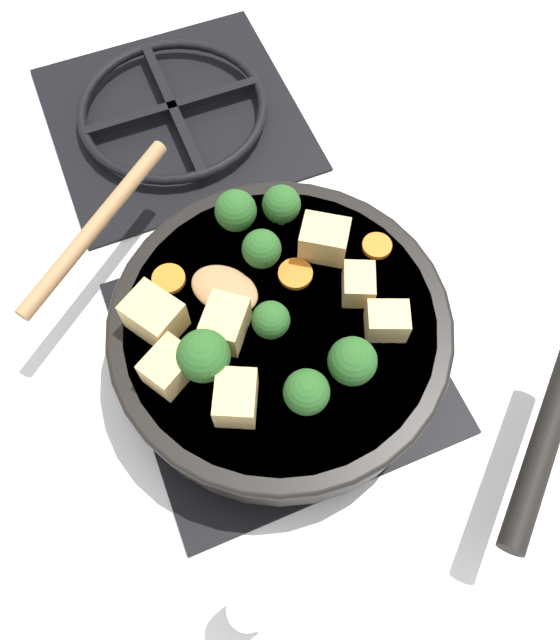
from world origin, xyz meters
name	(u,v)px	position (x,y,z in m)	size (l,w,h in m)	color
ground_plane	(280,356)	(0.00, 0.00, 0.00)	(2.40, 2.40, 0.00)	white
front_burner_grate	(280,351)	(0.00, 0.00, 0.01)	(0.31, 0.31, 0.03)	black
rear_burner_grate	(174,112)	(0.00, 0.36, 0.01)	(0.31, 0.31, 0.03)	black
skillet_pan	(282,333)	(0.00, 0.00, 0.06)	(0.42, 0.43, 0.06)	black
wooden_spoon	(150,252)	(-0.09, 0.11, 0.09)	(0.23, 0.24, 0.02)	#A87A4C
tofu_cube_center_large	(324,239)	(0.07, 0.06, 0.11)	(0.05, 0.04, 0.04)	#DBB770
tofu_cube_near_handle	(357,283)	(0.08, 0.00, 0.10)	(0.04, 0.03, 0.03)	#DBB770
tofu_cube_east_chunk	(225,323)	(-0.05, 0.01, 0.11)	(0.04, 0.04, 0.04)	#DBB770
tofu_cube_west_chunk	(169,367)	(-0.11, -0.01, 0.10)	(0.04, 0.03, 0.03)	#DBB770
tofu_cube_back_piece	(154,316)	(-0.11, 0.04, 0.11)	(0.05, 0.04, 0.04)	#DBB770
tofu_cube_front_piece	(236,398)	(-0.07, -0.06, 0.10)	(0.04, 0.04, 0.04)	#DBB770
tofu_cube_mid_small	(387,321)	(0.09, -0.04, 0.10)	(0.04, 0.03, 0.03)	#DBB770
broccoli_floret_near_spoon	(307,392)	(-0.01, -0.08, 0.11)	(0.04, 0.04, 0.05)	#709956
broccoli_floret_center_top	(204,356)	(-0.08, -0.02, 0.12)	(0.05, 0.05, 0.05)	#709956
broccoli_floret_east_rim	(281,205)	(0.04, 0.10, 0.11)	(0.04, 0.04, 0.05)	#709956
broccoli_floret_west_rim	(234,212)	(0.00, 0.11, 0.11)	(0.04, 0.04, 0.05)	#709956
broccoli_floret_north_edge	(262,249)	(0.01, 0.06, 0.11)	(0.04, 0.04, 0.05)	#709956
broccoli_floret_south_cluster	(271,320)	(-0.01, -0.01, 0.11)	(0.04, 0.04, 0.04)	#709956
broccoli_floret_mid_floret	(352,361)	(0.04, -0.07, 0.12)	(0.04, 0.04, 0.05)	#709956
carrot_slice_orange_thin	(169,279)	(-0.08, 0.08, 0.09)	(0.03, 0.03, 0.01)	orange
carrot_slice_near_center	(377,246)	(0.12, 0.04, 0.09)	(0.03, 0.03, 0.01)	orange
carrot_slice_edge_slice	(295,274)	(0.03, 0.04, 0.09)	(0.03, 0.03, 0.01)	orange
salt_shaker	(251,610)	(-0.12, -0.22, 0.04)	(0.04, 0.04, 0.09)	white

